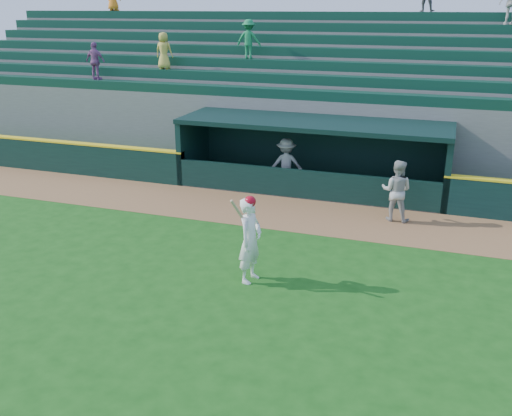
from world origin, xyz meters
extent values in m
plane|color=#174D13|center=(0.00, 0.00, 0.00)|extent=(120.00, 120.00, 0.00)
cube|color=brown|center=(0.00, 4.90, 0.01)|extent=(40.00, 3.00, 0.01)
cube|color=black|center=(-12.25, 6.55, 0.60)|extent=(15.50, 0.30, 1.20)
cube|color=yellow|center=(-12.25, 6.55, 1.23)|extent=(15.50, 0.32, 0.06)
imported|color=#A9A9A4|center=(3.19, 5.40, 0.95)|extent=(0.97, 0.79, 1.89)
imported|color=#A7A8A2|center=(-0.85, 7.32, 0.92)|extent=(1.34, 1.02, 1.84)
cube|color=slate|center=(0.00, 7.70, 0.02)|extent=(9.00, 2.60, 0.04)
cube|color=black|center=(-4.60, 7.70, 1.15)|extent=(0.20, 2.60, 2.30)
cube|color=black|center=(4.60, 7.70, 1.15)|extent=(0.20, 2.60, 2.30)
cube|color=black|center=(0.00, 9.00, 1.15)|extent=(9.40, 0.20, 2.30)
cube|color=black|center=(0.00, 7.70, 2.38)|extent=(9.40, 2.80, 0.16)
cube|color=black|center=(0.00, 6.48, 0.50)|extent=(9.00, 0.16, 1.00)
cube|color=brown|center=(0.00, 8.50, 0.25)|extent=(8.40, 0.45, 0.10)
cube|color=slate|center=(0.00, 9.53, 1.46)|extent=(34.00, 0.85, 2.91)
cube|color=#0F3828|center=(0.00, 9.41, 3.09)|extent=(34.00, 0.60, 0.36)
cube|color=slate|center=(0.00, 10.38, 1.68)|extent=(34.00, 0.85, 3.36)
cube|color=#0F3828|center=(0.00, 10.26, 3.54)|extent=(34.00, 0.60, 0.36)
cube|color=slate|center=(0.00, 11.22, 1.91)|extent=(34.00, 0.85, 3.81)
cube|color=#0F3828|center=(0.00, 11.11, 3.99)|extent=(34.00, 0.60, 0.36)
cube|color=slate|center=(0.00, 12.07, 2.13)|extent=(34.00, 0.85, 4.26)
cube|color=#0F3828|center=(0.00, 11.96, 4.44)|extent=(34.00, 0.60, 0.36)
cube|color=slate|center=(0.00, 12.93, 2.35)|extent=(34.00, 0.85, 4.71)
cube|color=#0F3828|center=(0.00, 12.81, 4.89)|extent=(34.00, 0.60, 0.36)
cube|color=slate|center=(0.00, 13.78, 2.58)|extent=(34.00, 0.85, 5.16)
cube|color=#0F3828|center=(0.00, 13.66, 5.34)|extent=(34.00, 0.60, 0.36)
cube|color=slate|center=(0.00, 14.62, 2.80)|extent=(34.00, 0.85, 5.61)
cube|color=#0F3828|center=(0.00, 14.51, 5.79)|extent=(34.00, 0.60, 0.36)
cube|color=slate|center=(0.00, 15.20, 2.80)|extent=(34.50, 0.30, 5.61)
imported|color=beige|center=(6.24, 13.68, 6.31)|extent=(0.98, 0.54, 1.59)
imported|color=#1C8047|center=(-3.60, 11.12, 4.94)|extent=(1.02, 0.63, 1.53)
imported|color=gold|center=(-7.02, 10.28, 4.46)|extent=(0.75, 0.51, 1.48)
imported|color=#9A5997|center=(-9.79, 9.43, 4.04)|extent=(0.92, 0.43, 1.54)
imported|color=white|center=(0.37, 0.12, 1.03)|extent=(0.61, 0.82, 2.07)
sphere|color=#B70A1B|center=(0.37, 0.12, 2.00)|extent=(0.27, 0.27, 0.27)
cylinder|color=tan|center=(0.19, -0.10, 1.77)|extent=(0.30, 0.45, 0.76)
camera|label=1|loc=(4.51, -11.48, 6.23)|focal=40.00mm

